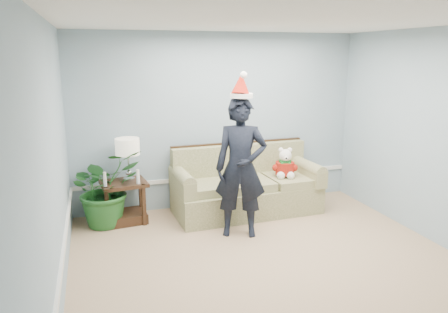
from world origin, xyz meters
TOP-DOWN VIEW (x-y plane):
  - room_shell at (0.00, 0.00)m, footprint 4.54×5.04m
  - wainscot_trim at (-1.18, 1.18)m, footprint 4.49×4.99m
  - sofa at (0.30, 2.05)m, footprint 2.22×1.04m
  - side_table at (-1.51, 2.11)m, footprint 0.68×0.60m
  - table_lamp at (-1.43, 2.18)m, footprint 0.34×0.34m
  - candle_pair at (-1.54, 1.96)m, footprint 0.50×0.05m
  - houseplant at (-1.77, 2.09)m, footprint 1.24×1.18m
  - man at (-0.06, 1.22)m, footprint 0.78×0.64m
  - santa_hat at (-0.06, 1.24)m, footprint 0.39×0.42m
  - teddy_bear at (0.89, 1.90)m, footprint 0.36×0.36m

SIDE VIEW (x-z plane):
  - side_table at x=-1.51m, z-range -0.07..0.54m
  - sofa at x=0.30m, z-range -0.15..0.87m
  - wainscot_trim at x=-1.18m, z-range 0.42..0.48m
  - houseplant at x=-1.77m, z-range 0.00..1.08m
  - candle_pair at x=-1.54m, z-range 0.60..0.80m
  - teddy_bear at x=0.89m, z-range 0.47..0.94m
  - man at x=-0.06m, z-range 0.00..1.84m
  - table_lamp at x=-1.43m, z-range 0.76..1.37m
  - room_shell at x=0.00m, z-range -0.02..2.72m
  - santa_hat at x=-0.06m, z-range 1.81..2.15m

